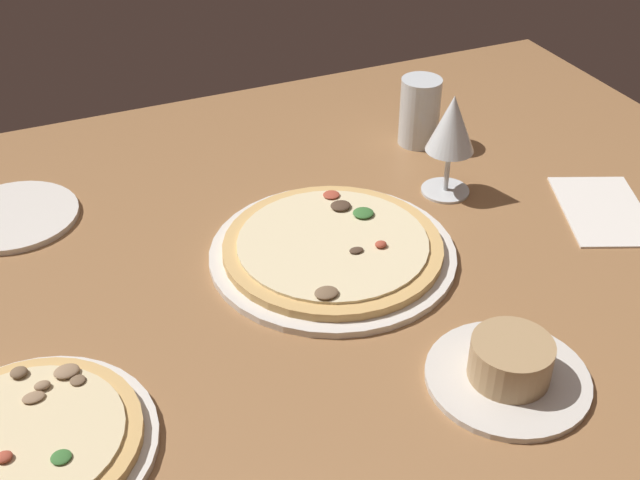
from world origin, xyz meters
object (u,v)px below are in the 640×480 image
(pizza_main, at_px, (333,249))
(pizza_side, at_px, (29,443))
(paper_menu, at_px, (603,210))
(side_plate, at_px, (13,216))
(wine_glass_far, at_px, (452,127))
(ramekin_on_saucer, at_px, (509,367))
(water_glass, at_px, (419,115))

(pizza_main, xyz_separation_m, pizza_side, (0.42, 0.18, -0.00))
(paper_menu, bearing_deg, side_plate, 0.60)
(pizza_side, distance_m, wine_glass_far, 0.71)
(side_plate, height_order, paper_menu, side_plate)
(pizza_main, xyz_separation_m, side_plate, (0.39, -0.27, -0.01))
(wine_glass_far, relative_size, side_plate, 0.86)
(pizza_side, xyz_separation_m, ramekin_on_saucer, (-0.51, 0.11, 0.01))
(water_glass, height_order, paper_menu, water_glass)
(pizza_main, relative_size, side_plate, 1.80)
(paper_menu, bearing_deg, pizza_main, 14.94)
(pizza_side, xyz_separation_m, water_glass, (-0.69, -0.43, 0.04))
(ramekin_on_saucer, bearing_deg, wine_glass_far, -110.83)
(water_glass, relative_size, paper_menu, 0.61)
(pizza_side, distance_m, ramekin_on_saucer, 0.52)
(ramekin_on_saucer, xyz_separation_m, paper_menu, (-0.33, -0.24, -0.02))
(pizza_side, xyz_separation_m, side_plate, (-0.03, -0.45, -0.01))
(wine_glass_far, relative_size, paper_menu, 0.85)
(pizza_side, relative_size, wine_glass_far, 1.63)
(ramekin_on_saucer, relative_size, wine_glass_far, 1.16)
(pizza_main, bearing_deg, wine_glass_far, -159.57)
(pizza_main, xyz_separation_m, ramekin_on_saucer, (-0.08, 0.29, 0.01))
(pizza_side, xyz_separation_m, paper_menu, (-0.84, -0.13, -0.01))
(ramekin_on_saucer, height_order, water_glass, water_glass)
(water_glass, bearing_deg, wine_glass_far, 76.05)
(pizza_side, bearing_deg, water_glass, -148.27)
(ramekin_on_saucer, height_order, wine_glass_far, wine_glass_far)
(pizza_main, relative_size, water_glass, 2.94)
(pizza_side, distance_m, side_plate, 0.45)
(pizza_main, bearing_deg, ramekin_on_saucer, 105.85)
(pizza_side, bearing_deg, ramekin_on_saucer, 167.77)
(pizza_main, height_order, side_plate, pizza_main)
(ramekin_on_saucer, xyz_separation_m, water_glass, (-0.18, -0.53, 0.03))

